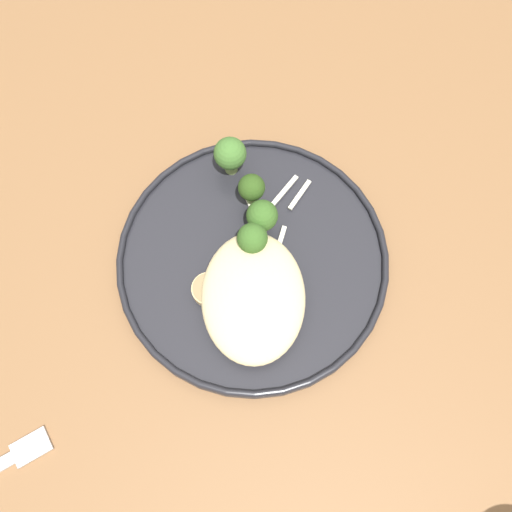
{
  "coord_description": "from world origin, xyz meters",
  "views": [
    {
      "loc": [
        -0.2,
        0.0,
        1.3
      ],
      "look_at": [
        -0.0,
        0.0,
        0.76
      ],
      "focal_mm": 38.79,
      "sensor_mm": 36.0,
      "label": 1
    }
  ],
  "objects_px": {
    "seared_scallop_front_small": "(230,269)",
    "seared_scallop_tiny_bay": "(265,303)",
    "seared_scallop_on_noodles": "(271,274)",
    "broccoli_floret_left_leaning": "(235,154)",
    "broccoli_floret_rear_charred": "(258,188)",
    "broccoli_floret_center_pile": "(267,216)",
    "seared_scallop_large_seared": "(246,260)",
    "dinner_plate": "(256,260)",
    "seared_scallop_half_hidden": "(213,289)",
    "seared_scallop_center_golden": "(245,294)",
    "broccoli_floret_right_tilted": "(261,239)"
  },
  "relations": [
    {
      "from": "broccoli_floret_center_pile",
      "to": "broccoli_floret_rear_charred",
      "type": "height_order",
      "value": "same"
    },
    {
      "from": "seared_scallop_half_hidden",
      "to": "broccoli_floret_center_pile",
      "type": "relative_size",
      "value": 0.7
    },
    {
      "from": "seared_scallop_large_seared",
      "to": "broccoli_floret_right_tilted",
      "type": "xyz_separation_m",
      "value": [
        0.01,
        -0.02,
        0.02
      ]
    },
    {
      "from": "seared_scallop_large_seared",
      "to": "seared_scallop_tiny_bay",
      "type": "height_order",
      "value": "same"
    },
    {
      "from": "seared_scallop_tiny_bay",
      "to": "broccoli_floret_right_tilted",
      "type": "bearing_deg",
      "value": 2.8
    },
    {
      "from": "seared_scallop_half_hidden",
      "to": "seared_scallop_tiny_bay",
      "type": "bearing_deg",
      "value": -106.16
    },
    {
      "from": "seared_scallop_center_golden",
      "to": "broccoli_floret_right_tilted",
      "type": "relative_size",
      "value": 0.65
    },
    {
      "from": "dinner_plate",
      "to": "seared_scallop_tiny_bay",
      "type": "distance_m",
      "value": 0.05
    },
    {
      "from": "seared_scallop_front_small",
      "to": "seared_scallop_center_golden",
      "type": "xyz_separation_m",
      "value": [
        -0.03,
        -0.02,
        -0.0
      ]
    },
    {
      "from": "seared_scallop_tiny_bay",
      "to": "seared_scallop_on_noodles",
      "type": "distance_m",
      "value": 0.03
    },
    {
      "from": "broccoli_floret_left_leaning",
      "to": "seared_scallop_center_golden",
      "type": "bearing_deg",
      "value": -176.66
    },
    {
      "from": "seared_scallop_tiny_bay",
      "to": "broccoli_floret_center_pile",
      "type": "xyz_separation_m",
      "value": [
        0.09,
        -0.0,
        0.02
      ]
    },
    {
      "from": "dinner_plate",
      "to": "broccoli_floret_rear_charred",
      "type": "height_order",
      "value": "broccoli_floret_rear_charred"
    },
    {
      "from": "seared_scallop_half_hidden",
      "to": "seared_scallop_front_small",
      "type": "distance_m",
      "value": 0.03
    },
    {
      "from": "seared_scallop_front_small",
      "to": "broccoli_floret_rear_charred",
      "type": "height_order",
      "value": "broccoli_floret_rear_charred"
    },
    {
      "from": "dinner_plate",
      "to": "broccoli_floret_right_tilted",
      "type": "xyz_separation_m",
      "value": [
        0.01,
        -0.01,
        0.04
      ]
    },
    {
      "from": "broccoli_floret_center_pile",
      "to": "broccoli_floret_right_tilted",
      "type": "height_order",
      "value": "broccoli_floret_right_tilted"
    },
    {
      "from": "seared_scallop_center_golden",
      "to": "broccoli_floret_right_tilted",
      "type": "distance_m",
      "value": 0.06
    },
    {
      "from": "seared_scallop_front_small",
      "to": "broccoli_floret_center_pile",
      "type": "height_order",
      "value": "broccoli_floret_center_pile"
    },
    {
      "from": "seared_scallop_front_small",
      "to": "broccoli_floret_rear_charred",
      "type": "relative_size",
      "value": 0.6
    },
    {
      "from": "dinner_plate",
      "to": "broccoli_floret_rear_charred",
      "type": "relative_size",
      "value": 5.74
    },
    {
      "from": "seared_scallop_half_hidden",
      "to": "seared_scallop_tiny_bay",
      "type": "xyz_separation_m",
      "value": [
        -0.02,
        -0.05,
        0.0
      ]
    },
    {
      "from": "seared_scallop_center_golden",
      "to": "broccoli_floret_rear_charred",
      "type": "relative_size",
      "value": 0.68
    },
    {
      "from": "dinner_plate",
      "to": "broccoli_floret_right_tilted",
      "type": "distance_m",
      "value": 0.04
    },
    {
      "from": "seared_scallop_tiny_bay",
      "to": "seared_scallop_center_golden",
      "type": "bearing_deg",
      "value": 64.38
    },
    {
      "from": "dinner_plate",
      "to": "broccoli_floret_rear_charred",
      "type": "distance_m",
      "value": 0.08
    },
    {
      "from": "seared_scallop_front_small",
      "to": "seared_scallop_large_seared",
      "type": "height_order",
      "value": "seared_scallop_large_seared"
    },
    {
      "from": "seared_scallop_center_golden",
      "to": "broccoli_floret_center_pile",
      "type": "relative_size",
      "value": 0.69
    },
    {
      "from": "seared_scallop_large_seared",
      "to": "broccoli_floret_rear_charred",
      "type": "relative_size",
      "value": 0.6
    },
    {
      "from": "seared_scallop_center_golden",
      "to": "broccoli_floret_right_tilted",
      "type": "bearing_deg",
      "value": -19.48
    },
    {
      "from": "seared_scallop_half_hidden",
      "to": "broccoli_floret_rear_charred",
      "type": "relative_size",
      "value": 0.69
    },
    {
      "from": "seared_scallop_front_small",
      "to": "seared_scallop_center_golden",
      "type": "height_order",
      "value": "same"
    },
    {
      "from": "seared_scallop_tiny_bay",
      "to": "seared_scallop_front_small",
      "type": "bearing_deg",
      "value": 44.69
    },
    {
      "from": "seared_scallop_large_seared",
      "to": "broccoli_floret_rear_charred",
      "type": "xyz_separation_m",
      "value": [
        0.07,
        -0.01,
        0.02
      ]
    },
    {
      "from": "seared_scallop_front_small",
      "to": "seared_scallop_on_noodles",
      "type": "height_order",
      "value": "seared_scallop_front_small"
    },
    {
      "from": "broccoli_floret_right_tilted",
      "to": "broccoli_floret_rear_charred",
      "type": "bearing_deg",
      "value": 2.89
    },
    {
      "from": "dinner_plate",
      "to": "broccoli_floret_left_leaning",
      "type": "xyz_separation_m",
      "value": [
        0.11,
        0.02,
        0.03
      ]
    },
    {
      "from": "seared_scallop_on_noodles",
      "to": "broccoli_floret_rear_charred",
      "type": "relative_size",
      "value": 0.64
    },
    {
      "from": "dinner_plate",
      "to": "seared_scallop_half_hidden",
      "type": "height_order",
      "value": "seared_scallop_half_hidden"
    },
    {
      "from": "seared_scallop_center_golden",
      "to": "broccoli_floret_rear_charred",
      "type": "height_order",
      "value": "broccoli_floret_rear_charred"
    },
    {
      "from": "seared_scallop_front_small",
      "to": "seared_scallop_large_seared",
      "type": "xyz_separation_m",
      "value": [
        0.01,
        -0.02,
        0.0
      ]
    },
    {
      "from": "seared_scallop_front_small",
      "to": "broccoli_floret_left_leaning",
      "type": "height_order",
      "value": "broccoli_floret_left_leaning"
    },
    {
      "from": "seared_scallop_large_seared",
      "to": "broccoli_floret_center_pile",
      "type": "bearing_deg",
      "value": -28.16
    },
    {
      "from": "seared_scallop_on_noodles",
      "to": "broccoli_floret_center_pile",
      "type": "relative_size",
      "value": 0.66
    },
    {
      "from": "seared_scallop_on_noodles",
      "to": "broccoli_floret_left_leaning",
      "type": "bearing_deg",
      "value": 15.8
    },
    {
      "from": "broccoli_floret_center_pile",
      "to": "seared_scallop_center_golden",
      "type": "bearing_deg",
      "value": 162.62
    },
    {
      "from": "dinner_plate",
      "to": "seared_scallop_center_golden",
      "type": "relative_size",
      "value": 8.49
    },
    {
      "from": "seared_scallop_on_noodles",
      "to": "seared_scallop_tiny_bay",
      "type": "bearing_deg",
      "value": 167.71
    },
    {
      "from": "seared_scallop_front_small",
      "to": "seared_scallop_tiny_bay",
      "type": "height_order",
      "value": "seared_scallop_tiny_bay"
    },
    {
      "from": "seared_scallop_center_golden",
      "to": "seared_scallop_on_noodles",
      "type": "height_order",
      "value": "seared_scallop_center_golden"
    }
  ]
}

